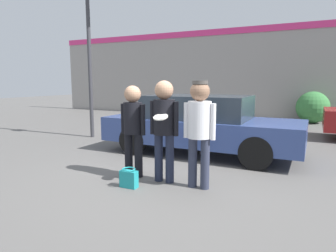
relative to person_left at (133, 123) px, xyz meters
name	(u,v)px	position (x,y,z in m)	size (l,w,h in m)	color
ground_plane	(164,175)	(0.48, 0.32, -1.02)	(56.00, 56.00, 0.00)	#5B5956
storefront_building	(259,72)	(0.48, 10.52, 1.21)	(24.00, 0.22, 4.41)	gray
person_left	(133,123)	(0.00, 0.00, 0.00)	(0.52, 0.35, 1.71)	black
person_middle_with_frisbee	(164,121)	(0.66, -0.03, 0.07)	(0.55, 0.57, 1.80)	#1E2338
person_right	(199,123)	(1.33, -0.05, 0.08)	(0.55, 0.38, 1.80)	#2D3347
parked_car_near	(200,124)	(0.50, 2.25, -0.28)	(4.75, 1.81, 1.45)	#334784
street_lamp	(96,30)	(-3.11, 2.86, 2.32)	(1.57, 0.35, 5.34)	#38383D
shrub	(313,107)	(2.93, 9.65, -0.34)	(1.37, 1.37, 1.37)	#387A3D
handbag	(129,178)	(0.26, -0.56, -0.86)	(0.30, 0.23, 0.33)	teal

